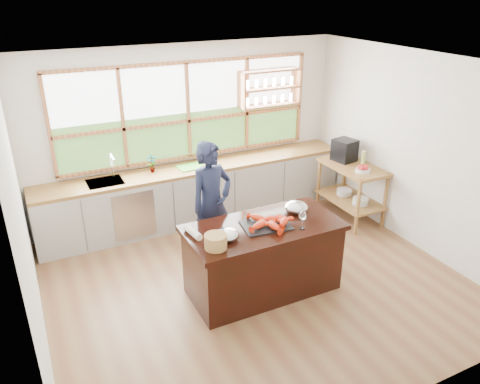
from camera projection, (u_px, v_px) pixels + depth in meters
ground_plane at (255, 281)px, 5.99m from camera, size 5.00×5.00×0.00m
room_shell at (239, 139)px, 5.70m from camera, size 5.02×4.52×2.71m
back_counter at (197, 193)px, 7.38m from camera, size 4.90×0.63×0.90m
right_shelf_unit at (352, 183)px, 7.35m from camera, size 0.62×1.10×0.90m
island at (263, 258)px, 5.64m from camera, size 1.85×0.90×0.90m
cook at (212, 205)px, 6.08m from camera, size 0.71×0.55×1.71m
potted_plant at (152, 164)px, 6.92m from camera, size 0.15×0.11×0.27m
cutting_board at (191, 167)px, 7.17m from camera, size 0.42×0.33×0.01m
espresso_machine at (345, 150)px, 7.37m from camera, size 0.36×0.37×0.34m
wine_bottle at (363, 160)px, 7.08m from camera, size 0.07×0.07×0.27m
fruit_bowl at (363, 169)px, 6.97m from camera, size 0.22×0.22×0.11m
slate_board at (266, 225)px, 5.44m from camera, size 0.60×0.47×0.02m
lobster_pile at (269, 222)px, 5.41m from camera, size 0.52×0.48×0.08m
mixing_bowl_left at (227, 235)px, 5.15m from camera, size 0.26×0.26×0.13m
mixing_bowl_right at (296, 207)px, 5.76m from camera, size 0.30×0.30×0.14m
wine_glass at (303, 216)px, 5.32m from camera, size 0.08×0.08×0.22m
wicker_basket at (216, 242)px, 4.97m from camera, size 0.25×0.25×0.16m
parchment_roll at (193, 232)px, 5.23m from camera, size 0.13×0.31×0.08m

